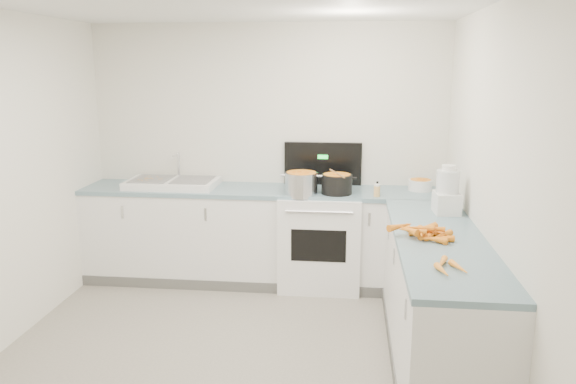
# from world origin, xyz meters

# --- Properties ---
(floor) EXTENTS (3.50, 4.00, 0.00)m
(floor) POSITION_xyz_m (0.00, 0.00, 0.00)
(floor) COLOR gray
(floor) RESTS_ON ground
(wall_back) EXTENTS (3.50, 0.00, 2.50)m
(wall_back) POSITION_xyz_m (0.00, 2.00, 1.25)
(wall_back) COLOR silver
(wall_back) RESTS_ON ground
(wall_front) EXTENTS (3.50, 0.00, 2.50)m
(wall_front) POSITION_xyz_m (0.00, -2.00, 1.25)
(wall_front) COLOR silver
(wall_front) RESTS_ON ground
(wall_right) EXTENTS (0.00, 4.00, 2.50)m
(wall_right) POSITION_xyz_m (1.75, 0.00, 1.25)
(wall_right) COLOR silver
(wall_right) RESTS_ON ground
(counter_back) EXTENTS (3.50, 0.62, 0.94)m
(counter_back) POSITION_xyz_m (0.00, 1.70, 0.47)
(counter_back) COLOR white
(counter_back) RESTS_ON ground
(counter_right) EXTENTS (0.62, 2.20, 0.94)m
(counter_right) POSITION_xyz_m (1.45, 0.30, 0.47)
(counter_right) COLOR white
(counter_right) RESTS_ON ground
(stove) EXTENTS (0.76, 0.65, 1.36)m
(stove) POSITION_xyz_m (0.55, 1.69, 0.47)
(stove) COLOR white
(stove) RESTS_ON ground
(sink) EXTENTS (0.86, 0.52, 0.31)m
(sink) POSITION_xyz_m (-0.90, 1.70, 0.98)
(sink) COLOR white
(sink) RESTS_ON counter_back
(steel_pot) EXTENTS (0.40, 0.40, 0.22)m
(steel_pot) POSITION_xyz_m (0.38, 1.52, 1.03)
(steel_pot) COLOR silver
(steel_pot) RESTS_ON stove
(black_pot) EXTENTS (0.31, 0.31, 0.20)m
(black_pot) POSITION_xyz_m (0.70, 1.56, 1.02)
(black_pot) COLOR black
(black_pot) RESTS_ON stove
(wooden_spoon) EXTENTS (0.15, 0.38, 0.02)m
(wooden_spoon) POSITION_xyz_m (0.70, 1.56, 1.13)
(wooden_spoon) COLOR #AD7A47
(wooden_spoon) RESTS_ON black_pot
(mixing_bowl) EXTENTS (0.28, 0.28, 0.10)m
(mixing_bowl) POSITION_xyz_m (1.48, 1.80, 0.99)
(mixing_bowl) COLOR white
(mixing_bowl) RESTS_ON counter_back
(extract_bottle) EXTENTS (0.04, 0.04, 0.10)m
(extract_bottle) POSITION_xyz_m (1.07, 1.58, 0.99)
(extract_bottle) COLOR #593319
(extract_bottle) RESTS_ON counter_back
(spice_jar) EXTENTS (0.06, 0.06, 0.10)m
(spice_jar) POSITION_xyz_m (1.06, 1.49, 0.99)
(spice_jar) COLOR #E5B266
(spice_jar) RESTS_ON counter_back
(food_processor) EXTENTS (0.21, 0.24, 0.39)m
(food_processor) POSITION_xyz_m (1.59, 0.96, 1.11)
(food_processor) COLOR white
(food_processor) RESTS_ON counter_right
(carrot_pile) EXTENTS (0.46, 0.42, 0.09)m
(carrot_pile) POSITION_xyz_m (1.34, 0.28, 0.98)
(carrot_pile) COLOR orange
(carrot_pile) RESTS_ON counter_right
(peeled_carrots) EXTENTS (0.19, 0.30, 0.04)m
(peeled_carrots) POSITION_xyz_m (1.39, -0.35, 0.96)
(peeled_carrots) COLOR orange
(peeled_carrots) RESTS_ON counter_right
(peelings) EXTENTS (0.25, 0.27, 0.01)m
(peelings) POSITION_xyz_m (-1.11, 1.70, 1.02)
(peelings) COLOR tan
(peelings) RESTS_ON sink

